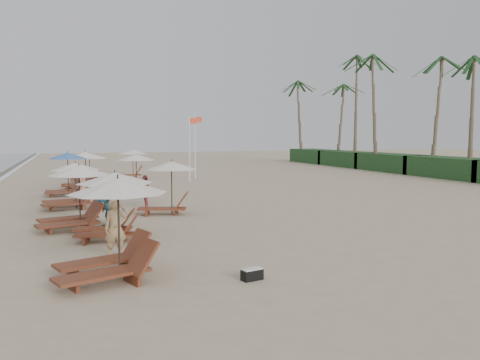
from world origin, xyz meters
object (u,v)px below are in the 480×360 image
object	(u,v)px
inland_station_2	(130,162)
beachgoer_mid_a	(108,202)
lounger_station_0	(107,232)
lounger_station_2	(72,200)
inland_station_0	(167,182)
lounger_station_1	(109,203)
lounger_station_3	(70,187)
beachgoer_near	(116,228)
beachgoer_mid_b	(113,205)
lounger_station_6	(87,166)
beachgoer_far_b	(82,180)
duffel_bag	(252,274)
lounger_station_5	(81,172)
flag_pole_near	(190,145)
inland_station_1	(134,168)
beachgoer_far_a	(145,192)
lounger_station_4	(64,173)

from	to	relation	value
inland_station_2	beachgoer_mid_a	size ratio (longest dim) A/B	1.61
lounger_station_0	inland_station_2	distance (m)	27.11
lounger_station_2	inland_station_0	distance (m)	4.43
lounger_station_0	lounger_station_1	size ratio (longest dim) A/B	1.04
lounger_station_3	beachgoer_near	bearing A→B (deg)	-83.68
beachgoer_mid_a	beachgoer_mid_b	distance (m)	0.25
lounger_station_6	beachgoer_mid_b	world-z (taller)	lounger_station_6
beachgoer_far_b	lounger_station_2	bearing A→B (deg)	-168.15
lounger_station_3	duffel_bag	size ratio (longest dim) A/B	5.09
beachgoer_near	beachgoer_far_b	xyz separation A→B (m)	(-0.47, 15.12, 0.04)
lounger_station_5	lounger_station_3	bearing A→B (deg)	-95.07
lounger_station_5	flag_pole_near	xyz separation A→B (m)	(7.45, 2.32, 1.57)
lounger_station_1	inland_station_0	xyz separation A→B (m)	(2.73, 4.38, 0.17)
lounger_station_1	lounger_station_6	xyz separation A→B (m)	(0.04, 19.94, -0.02)
lounger_station_0	inland_station_1	bearing A→B (deg)	80.88
inland_station_0	beachgoer_far_a	distance (m)	1.84
beachgoer_far_a	lounger_station_1	bearing A→B (deg)	-23.68
flag_pole_near	duffel_bag	bearing A→B (deg)	-100.19
lounger_station_6	inland_station_2	size ratio (longest dim) A/B	0.91
beachgoer_mid_a	beachgoer_far_b	distance (m)	10.18
duffel_bag	lounger_station_4	bearing A→B (deg)	102.71
lounger_station_4	beachgoer_far_a	bearing A→B (deg)	-62.41
lounger_station_2	beachgoer_mid_a	bearing A→B (deg)	1.59
inland_station_1	beachgoer_near	xyz separation A→B (m)	(-2.44, -15.51, -0.61)
lounger_station_1	flag_pole_near	xyz separation A→B (m)	(6.98, 17.90, 1.44)
beachgoer_near	beachgoer_far_a	distance (m)	8.90
inland_station_2	lounger_station_6	bearing A→B (deg)	-144.05
lounger_station_5	beachgoer_near	world-z (taller)	lounger_station_5
beachgoer_mid_a	flag_pole_near	world-z (taller)	flag_pole_near
lounger_station_1	lounger_station_3	bearing A→B (deg)	98.92
lounger_station_3	beachgoer_far_a	distance (m)	3.56
lounger_station_2	beachgoer_mid_b	distance (m)	1.47
lounger_station_5	lounger_station_6	bearing A→B (deg)	83.44
lounger_station_6	beachgoer_far_b	world-z (taller)	lounger_station_6
lounger_station_4	lounger_station_6	size ratio (longest dim) A/B	0.91
lounger_station_1	lounger_station_2	xyz separation A→B (m)	(-1.14, 2.25, -0.15)
lounger_station_3	lounger_station_1	bearing A→B (deg)	-81.08
inland_station_2	beachgoer_far_b	xyz separation A→B (m)	(-3.79, -9.84, -0.41)
lounger_station_1	beachgoer_far_a	world-z (taller)	lounger_station_1
beachgoer_mid_b	flag_pole_near	world-z (taller)	flag_pole_near
lounger_station_0	lounger_station_5	distance (m)	20.14
beachgoer_mid_a	lounger_station_4	bearing A→B (deg)	-94.22
lounger_station_5	lounger_station_0	bearing A→B (deg)	-89.85
lounger_station_1	inland_station_2	xyz separation A→B (m)	(3.28, 22.28, 0.09)
lounger_station_4	inland_station_2	xyz separation A→B (m)	(4.69, 9.69, 0.04)
lounger_station_4	beachgoer_near	size ratio (longest dim) A/B	1.45
inland_station_0	inland_station_2	bearing A→B (deg)	88.27
beachgoer_mid_a	flag_pole_near	xyz separation A→B (m)	(6.85, 15.61, 1.73)
lounger_station_5	flag_pole_near	world-z (taller)	flag_pole_near
lounger_station_5	inland_station_2	size ratio (longest dim) A/B	0.90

